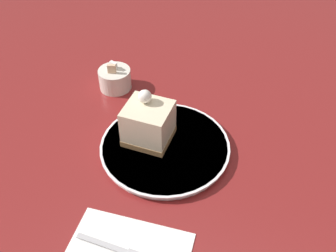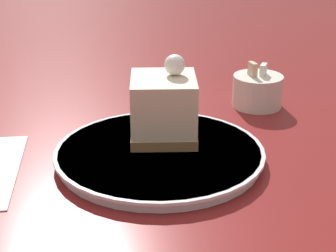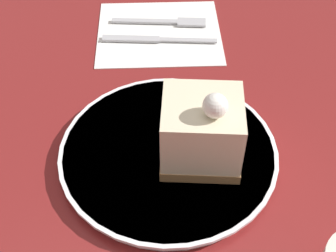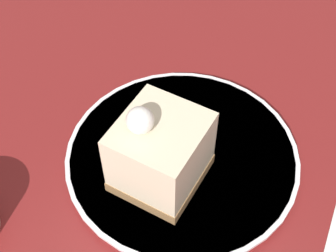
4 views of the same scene
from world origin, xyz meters
TOP-DOWN VIEW (x-y plane):
  - ground_plane at (0.00, 0.00)m, footprint 4.00×4.00m
  - plate at (-0.03, -0.02)m, footprint 0.27×0.27m
  - cake_slice at (-0.02, 0.02)m, footprint 0.09×0.09m
  - sugar_bowl at (0.13, 0.18)m, footprint 0.08×0.08m

SIDE VIEW (x-z plane):
  - ground_plane at x=0.00m, z-range 0.00..0.00m
  - plate at x=-0.03m, z-range 0.00..0.02m
  - sugar_bowl at x=0.13m, z-range -0.01..0.06m
  - cake_slice at x=-0.02m, z-range 0.00..0.12m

